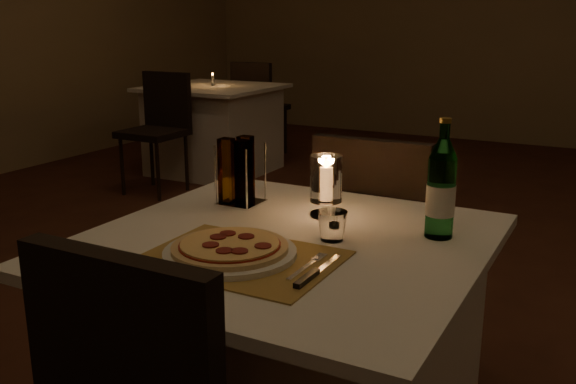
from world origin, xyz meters
The scene contains 16 objects.
floor centered at (0.00, 0.00, -0.01)m, with size 8.00×10.00×0.02m, color #462216.
main_table centered at (-0.05, -0.70, 0.37)m, with size 1.00×1.00×0.74m.
chair_far centered at (-0.05, 0.01, 0.55)m, with size 0.42×0.42×0.90m.
placemat centered at (-0.07, -0.88, 0.74)m, with size 0.45×0.34×0.00m, color #A87F3A.
plate centered at (-0.10, -0.88, 0.75)m, with size 0.32×0.32×0.01m, color white.
pizza centered at (-0.10, -0.88, 0.77)m, with size 0.28×0.28×0.02m.
fork centered at (0.09, -0.85, 0.75)m, with size 0.02×0.18×0.00m.
knife centered at (0.13, -0.91, 0.75)m, with size 0.02×0.22×0.01m.
tumbler centered at (0.06, -0.65, 0.78)m, with size 0.08×0.08×0.08m, color white, non-canonical shape.
water_bottle centered at (0.30, -0.50, 0.87)m, with size 0.07×0.07×0.31m.
hurricane_candle centered at (-0.04, -0.47, 0.84)m, with size 0.09×0.09×0.18m.
cruet_caddy centered at (-0.32, -0.49, 0.84)m, with size 0.12×0.12×0.21m.
neighbor_table_left centered at (-2.43, 2.42, 0.37)m, with size 1.00×1.00×0.74m.
neighbor_chair_la centered at (-2.43, 1.71, 0.55)m, with size 0.42×0.42×0.90m.
neighbor_chair_lb centered at (-2.43, 3.13, 0.55)m, with size 0.42×0.42×0.90m.
neighbor_candle_left centered at (-2.43, 2.42, 0.79)m, with size 0.03×0.03×0.11m.
Camera 1 is at (0.70, -2.08, 1.29)m, focal length 40.00 mm.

